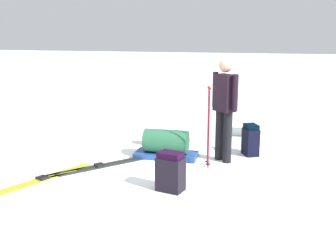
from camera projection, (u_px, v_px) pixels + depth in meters
name	position (u px, v px, depth m)	size (l,w,h in m)	color
ground_plane	(168.00, 169.00, 6.33)	(80.00, 80.00, 0.00)	white
skier_standing	(224.00, 105.00, 6.54)	(0.40, 0.46, 1.70)	black
ski_pair_near	(43.00, 179.00, 5.86)	(1.67, 0.81, 0.05)	gold
ski_pair_far	(100.00, 166.00, 6.43)	(1.56, 1.30, 0.05)	black
backpack_large_dark	(170.00, 172.00, 5.41)	(0.31, 0.39, 0.54)	black
backpack_bright	(251.00, 140.00, 7.02)	(0.37, 0.34, 0.55)	black
ski_poles_planted_near	(209.00, 123.00, 6.31)	(0.19, 0.11, 1.29)	maroon
gear_sled	(166.00, 145.00, 6.89)	(0.51, 1.09, 0.49)	navy
sleeping_mat_rolled	(241.00, 132.00, 8.36)	(0.18, 0.18, 0.55)	slate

